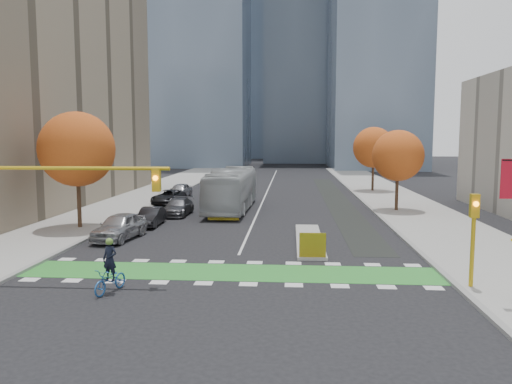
# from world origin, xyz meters

# --- Properties ---
(ground) EXTENTS (300.00, 300.00, 0.00)m
(ground) POSITION_xyz_m (0.00, 0.00, 0.00)
(ground) COLOR black
(ground) RESTS_ON ground
(sidewalk_west) EXTENTS (7.00, 120.00, 0.15)m
(sidewalk_west) POSITION_xyz_m (-13.50, 20.00, 0.07)
(sidewalk_west) COLOR gray
(sidewalk_west) RESTS_ON ground
(sidewalk_east) EXTENTS (7.00, 120.00, 0.15)m
(sidewalk_east) POSITION_xyz_m (13.50, 20.00, 0.07)
(sidewalk_east) COLOR gray
(sidewalk_east) RESTS_ON ground
(curb_west) EXTENTS (0.30, 120.00, 0.16)m
(curb_west) POSITION_xyz_m (-10.00, 20.00, 0.07)
(curb_west) COLOR gray
(curb_west) RESTS_ON ground
(curb_east) EXTENTS (0.30, 120.00, 0.16)m
(curb_east) POSITION_xyz_m (10.00, 20.00, 0.07)
(curb_east) COLOR gray
(curb_east) RESTS_ON ground
(bike_crossing) EXTENTS (20.00, 3.00, 0.01)m
(bike_crossing) POSITION_xyz_m (0.00, 1.50, 0.01)
(bike_crossing) COLOR #2B862D
(bike_crossing) RESTS_ON ground
(centre_line) EXTENTS (0.15, 70.00, 0.01)m
(centre_line) POSITION_xyz_m (0.00, 40.00, 0.01)
(centre_line) COLOR silver
(centre_line) RESTS_ON ground
(bike_lane_paint) EXTENTS (2.50, 50.00, 0.01)m
(bike_lane_paint) POSITION_xyz_m (7.50, 30.00, 0.01)
(bike_lane_paint) COLOR black
(bike_lane_paint) RESTS_ON ground
(median_island) EXTENTS (1.60, 10.00, 0.16)m
(median_island) POSITION_xyz_m (4.00, 9.00, 0.08)
(median_island) COLOR gray
(median_island) RESTS_ON ground
(hazard_board) EXTENTS (1.40, 0.12, 1.30)m
(hazard_board) POSITION_xyz_m (4.00, 4.20, 0.80)
(hazard_board) COLOR yellow
(hazard_board) RESTS_ON median_island
(tower_nw) EXTENTS (22.00, 22.00, 70.00)m
(tower_nw) POSITION_xyz_m (-18.00, 90.00, 35.00)
(tower_nw) COLOR #47566B
(tower_nw) RESTS_ON ground
(tower_ne) EXTENTS (18.00, 24.00, 60.00)m
(tower_ne) POSITION_xyz_m (20.00, 85.00, 30.00)
(tower_ne) COLOR #47566B
(tower_ne) RESTS_ON ground
(tower_far) EXTENTS (26.00, 26.00, 80.00)m
(tower_far) POSITION_xyz_m (-4.00, 140.00, 40.00)
(tower_far) COLOR #47566B
(tower_far) RESTS_ON ground
(tree_west) EXTENTS (5.20, 5.20, 8.22)m
(tree_west) POSITION_xyz_m (-12.00, 12.00, 5.62)
(tree_west) COLOR #332114
(tree_west) RESTS_ON ground
(tree_east_near) EXTENTS (4.40, 4.40, 7.08)m
(tree_east_near) POSITION_xyz_m (12.00, 22.00, 4.86)
(tree_east_near) COLOR #332114
(tree_east_near) RESTS_ON ground
(tree_east_far) EXTENTS (4.80, 4.80, 7.65)m
(tree_east_far) POSITION_xyz_m (12.50, 38.00, 5.24)
(tree_east_far) COLOR #332114
(tree_east_far) RESTS_ON ground
(traffic_signal_west) EXTENTS (8.53, 0.56, 5.20)m
(traffic_signal_west) POSITION_xyz_m (-7.93, -0.51, 4.03)
(traffic_signal_west) COLOR #BF9914
(traffic_signal_west) RESTS_ON ground
(traffic_signal_east) EXTENTS (0.35, 0.43, 4.10)m
(traffic_signal_east) POSITION_xyz_m (10.50, -0.51, 2.73)
(traffic_signal_east) COLOR #BF9914
(traffic_signal_east) RESTS_ON ground
(cyclist) EXTENTS (1.25, 2.12, 2.31)m
(cyclist) POSITION_xyz_m (-4.63, -1.96, 0.77)
(cyclist) COLOR #22579E
(cyclist) RESTS_ON ground
(bus) EXTENTS (3.38, 13.39, 3.71)m
(bus) POSITION_xyz_m (-2.42, 22.00, 1.86)
(bus) COLOR #A7ADAF
(bus) RESTS_ON ground
(parked_car_a) EXTENTS (2.61, 5.15, 1.68)m
(parked_car_a) POSITION_xyz_m (-7.96, 8.65, 0.84)
(parked_car_a) COLOR #A2A3A8
(parked_car_a) RESTS_ON ground
(parked_car_b) EXTENTS (1.47, 4.07, 1.33)m
(parked_car_b) POSITION_xyz_m (-7.37, 13.65, 0.67)
(parked_car_b) COLOR black
(parked_car_b) RESTS_ON ground
(parked_car_c) EXTENTS (2.08, 4.81, 1.38)m
(parked_car_c) POSITION_xyz_m (-6.50, 18.65, 0.69)
(parked_car_c) COLOR #49484D
(parked_car_c) RESTS_ON ground
(parked_car_d) EXTENTS (2.83, 5.13, 1.36)m
(parked_car_d) POSITION_xyz_m (-9.00, 25.50, 0.68)
(parked_car_d) COLOR black
(parked_car_d) RESTS_ON ground
(parked_car_e) EXTENTS (2.17, 4.66, 1.54)m
(parked_car_e) POSITION_xyz_m (-9.00, 30.50, 0.77)
(parked_car_e) COLOR gray
(parked_car_e) RESTS_ON ground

